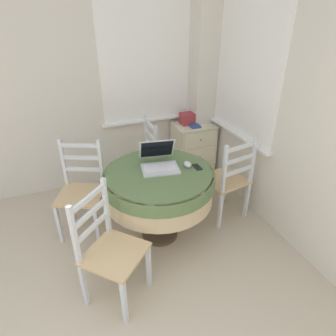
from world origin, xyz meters
TOP-DOWN VIEW (x-y plane):
  - corner_room_shell at (1.39, 1.93)m, footprint 4.61×4.86m
  - round_dining_table at (1.21, 1.71)m, footprint 1.03×1.03m
  - laptop at (1.24, 1.80)m, footprint 0.39×0.41m
  - computer_mouse at (1.49, 1.70)m, footprint 0.06×0.10m
  - cell_phone at (1.56, 1.65)m, footprint 0.06×0.12m
  - dining_chair_near_back_window at (1.26, 2.49)m, footprint 0.42×0.44m
  - dining_chair_near_right_window at (1.98, 1.75)m, footprint 0.49×0.48m
  - dining_chair_camera_near at (0.62, 1.20)m, footprint 0.59×0.59m
  - dining_chair_left_flank at (0.53, 2.10)m, footprint 0.56×0.55m
  - corner_cabinet at (2.06, 2.75)m, footprint 0.52×0.44m
  - storage_box at (2.01, 2.80)m, footprint 0.22×0.16m
  - book_on_cabinet at (2.03, 2.70)m, footprint 0.12×0.21m

SIDE VIEW (x-z plane):
  - corner_cabinet at x=2.06m, z-range 0.00..0.71m
  - dining_chair_near_back_window at x=1.26m, z-range -0.02..0.93m
  - dining_chair_near_right_window at x=1.98m, z-range -0.02..0.93m
  - dining_chair_camera_near at x=0.62m, z-range -0.02..0.93m
  - dining_chair_left_flank at x=0.53m, z-range -0.02..0.93m
  - round_dining_table at x=1.21m, z-range 0.23..0.97m
  - book_on_cabinet at x=2.03m, z-range 0.71..0.73m
  - cell_phone at x=1.56m, z-range 0.74..0.75m
  - computer_mouse at x=1.49m, z-range 0.74..0.79m
  - storage_box at x=2.01m, z-range 0.71..0.85m
  - laptop at x=1.24m, z-range 0.67..0.91m
  - corner_room_shell at x=1.39m, z-range 0.00..2.55m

